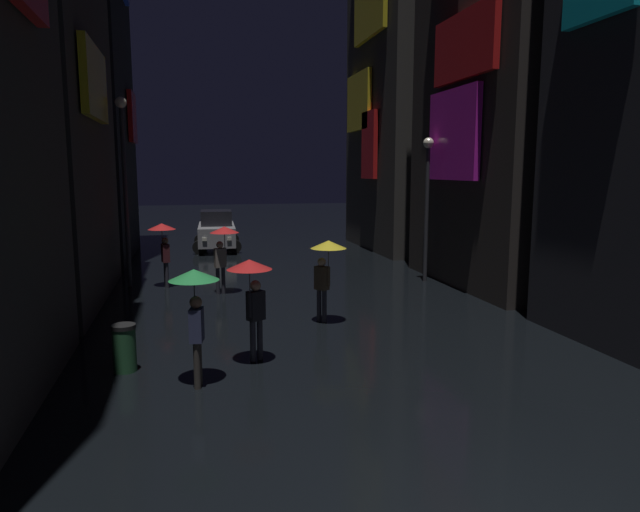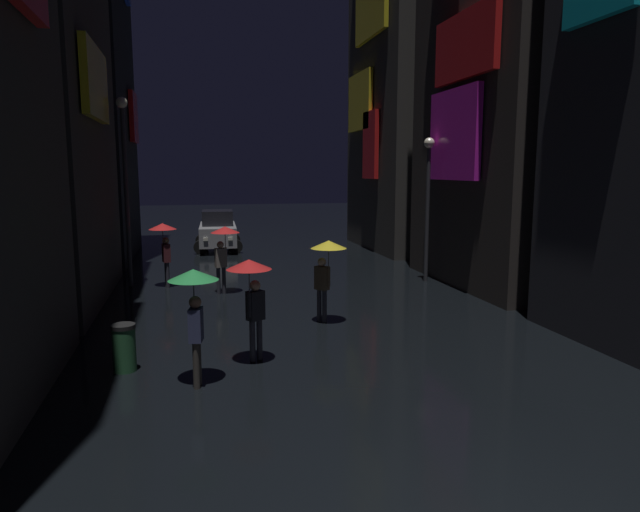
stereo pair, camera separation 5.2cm
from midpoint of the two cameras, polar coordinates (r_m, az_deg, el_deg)
The scene contains 11 objects.
building_right_mid at distance 20.65m, azimuth 18.84°, elevation 18.10°, with size 4.25×7.21×14.86m.
building_right_far at distance 29.01m, azimuth 8.97°, elevation 18.23°, with size 4.25×7.56×17.50m.
pedestrian_midstreet_centre_green at distance 10.40m, azimuth -12.33°, elevation -3.80°, with size 0.90×0.90×2.12m.
pedestrian_near_crossing_red at distance 19.50m, azimuth -15.28°, elevation 1.84°, with size 0.90×0.90×2.12m.
pedestrian_foreground_right_red at distance 18.04m, azimuth -9.53°, elevation 1.50°, with size 0.90×0.90×2.12m.
pedestrian_foreground_left_red at distance 11.44m, azimuth -6.77°, elevation -2.53°, with size 0.90×0.90×2.12m.
pedestrian_midstreet_left_yellow at distance 14.32m, azimuth 0.74°, elevation -0.21°, with size 0.90×0.90×2.12m.
car_distant at distance 28.17m, azimuth -10.13°, elevation 2.49°, with size 2.38×4.21×1.92m.
streetlamp_left_far at distance 19.82m, azimuth -18.83°, elevation 7.99°, with size 0.36×0.36×6.18m.
streetlamp_right_far at distance 19.99m, azimuth 10.81°, elevation 6.38°, with size 0.36×0.36×4.95m.
trash_bin at distance 11.76m, azimuth -18.88°, elevation -8.66°, with size 0.46×0.46×0.93m.
Camera 2 is at (-2.96, -4.84, 3.87)m, focal length 32.00 mm.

